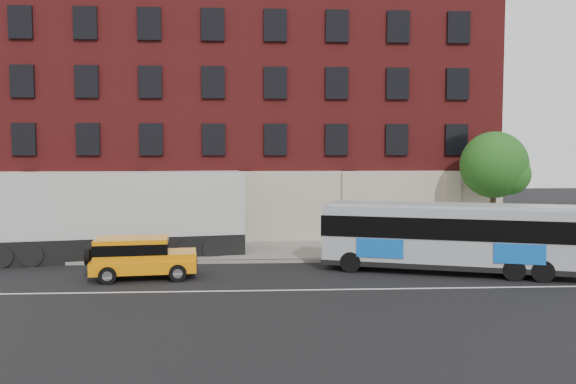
{
  "coord_description": "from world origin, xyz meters",
  "views": [
    {
      "loc": [
        0.64,
        -21.03,
        5.25
      ],
      "look_at": [
        2.11,
        5.5,
        3.4
      ],
      "focal_mm": 35.97,
      "sensor_mm": 36.0,
      "label": 1
    }
  ],
  "objects": [
    {
      "name": "sidewalk",
      "position": [
        0.0,
        9.0,
        0.07
      ],
      "size": [
        60.0,
        6.0,
        0.15
      ],
      "primitive_type": "cube",
      "color": "gray",
      "rests_on": "ground"
    },
    {
      "name": "street_tree",
      "position": [
        13.54,
        9.48,
        4.41
      ],
      "size": [
        3.6,
        3.6,
        6.2
      ],
      "color": "#3A291D",
      "rests_on": "sidewalk"
    },
    {
      "name": "ground",
      "position": [
        0.0,
        0.0,
        0.0
      ],
      "size": [
        120.0,
        120.0,
        0.0
      ],
      "primitive_type": "plane",
      "color": "black",
      "rests_on": "ground"
    },
    {
      "name": "building",
      "position": [
        -0.01,
        16.92,
        7.58
      ],
      "size": [
        30.0,
        12.1,
        15.0
      ],
      "color": "maroon",
      "rests_on": "sidewalk"
    },
    {
      "name": "shipping_container",
      "position": [
        -6.41,
        7.49,
        2.1
      ],
      "size": [
        13.01,
        4.77,
        4.25
      ],
      "color": "black",
      "rests_on": "ground"
    },
    {
      "name": "sign_pole",
      "position": [
        -8.5,
        6.15,
        1.45
      ],
      "size": [
        0.3,
        0.2,
        2.5
      ],
      "color": "slate",
      "rests_on": "ground"
    },
    {
      "name": "city_bus",
      "position": [
        9.03,
        3.36,
        1.65
      ],
      "size": [
        11.12,
        5.53,
        2.99
      ],
      "color": "#93979D",
      "rests_on": "ground"
    },
    {
      "name": "yellow_suv",
      "position": [
        -4.21,
        2.87,
        0.99
      ],
      "size": [
        4.6,
        2.36,
        1.72
      ],
      "color": "orange",
      "rests_on": "ground"
    },
    {
      "name": "lane_line",
      "position": [
        0.0,
        0.5,
        0.01
      ],
      "size": [
        60.0,
        0.12,
        0.01
      ],
      "primitive_type": "cube",
      "color": "silver",
      "rests_on": "ground"
    },
    {
      "name": "kerb",
      "position": [
        0.0,
        6.0,
        0.07
      ],
      "size": [
        60.0,
        0.25,
        0.15
      ],
      "primitive_type": "cube",
      "color": "gray",
      "rests_on": "ground"
    }
  ]
}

